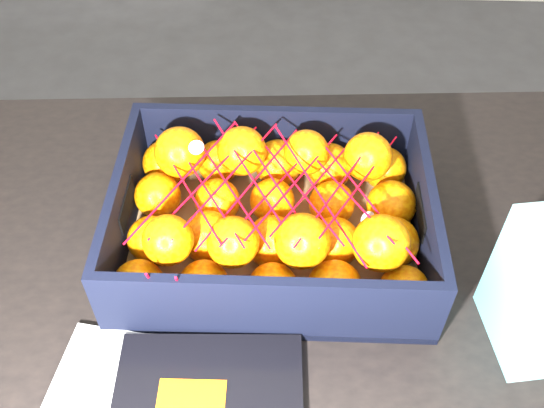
{
  "coord_description": "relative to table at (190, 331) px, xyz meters",
  "views": [
    {
      "loc": [
        0.02,
        -0.77,
        1.42
      ],
      "look_at": [
        0.0,
        -0.27,
        0.86
      ],
      "focal_mm": 41.0,
      "sensor_mm": 36.0,
      "label": 1
    }
  ],
  "objects": [
    {
      "name": "ground",
      "position": [
        0.11,
        0.32,
        -0.65
      ],
      "size": [
        3.5,
        3.5,
        0.0
      ],
      "primitive_type": "plane",
      "color": "#38383A",
      "rests_on": "ground"
    },
    {
      "name": "table",
      "position": [
        0.0,
        0.0,
        0.0
      ],
      "size": [
        1.25,
        0.87,
        0.75
      ],
      "color": "black",
      "rests_on": "ground"
    },
    {
      "name": "produce_crate",
      "position": [
        0.11,
        0.09,
        0.13
      ],
      "size": [
        0.41,
        0.3,
        0.11
      ],
      "color": "olive",
      "rests_on": "table"
    },
    {
      "name": "clementine_heap",
      "position": [
        0.12,
        0.09,
        0.16
      ],
      "size": [
        0.38,
        0.28,
        0.12
      ],
      "color": "orange",
      "rests_on": "produce_crate"
    },
    {
      "name": "mesh_net",
      "position": [
        0.11,
        0.08,
        0.21
      ],
      "size": [
        0.33,
        0.27,
        0.09
      ],
      "color": "red",
      "rests_on": "clementine_heap"
    },
    {
      "name": "retail_carton",
      "position": [
        0.42,
        -0.05,
        0.19
      ],
      "size": [
        0.1,
        0.13,
        0.18
      ],
      "primitive_type": "cube",
      "rotation": [
        0.0,
        0.0,
        0.15
      ],
      "color": "silver",
      "rests_on": "table"
    }
  ]
}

